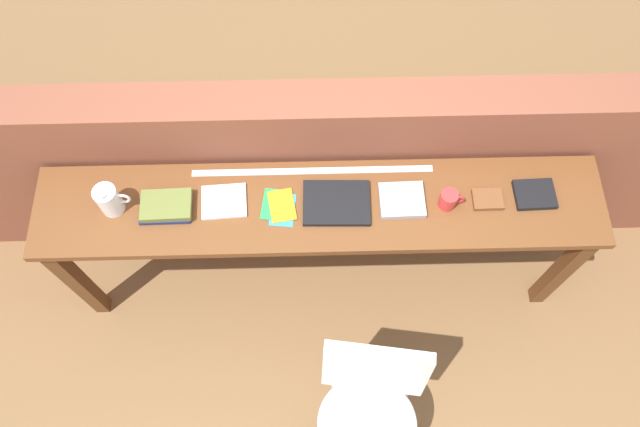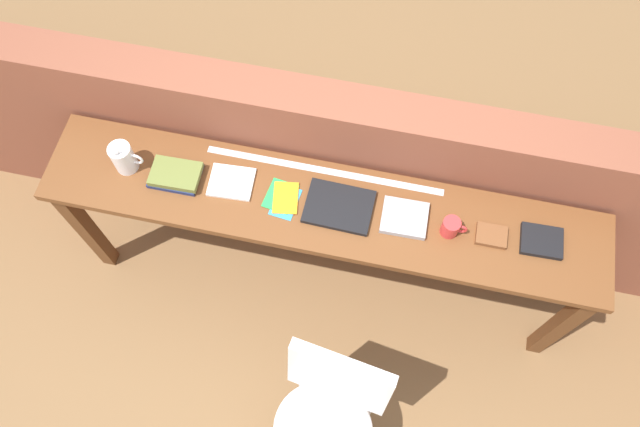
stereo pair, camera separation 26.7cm
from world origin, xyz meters
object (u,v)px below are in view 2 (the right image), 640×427
object	(u,v)px
chair_white_moulded	(329,412)
mug	(451,227)
book_open_centre	(339,207)
book_repair_rightmost	(542,241)
pamphlet_pile_colourful	(284,198)
leather_journal_brown	(491,236)
magazine_cycling	(231,182)
book_stack_leftmost	(176,175)
pitcher_white	(124,158)

from	to	relation	value
chair_white_moulded	mug	size ratio (longest dim) A/B	8.10
book_open_centre	book_repair_rightmost	bearing A→B (deg)	2.74
pamphlet_pile_colourful	book_open_centre	bearing A→B (deg)	1.83
mug	leather_journal_brown	bearing A→B (deg)	4.15
magazine_cycling	book_repair_rightmost	distance (m)	1.36
magazine_cycling	book_stack_leftmost	bearing A→B (deg)	-177.85
pitcher_white	book_stack_leftmost	world-z (taller)	pitcher_white
magazine_cycling	book_repair_rightmost	bearing A→B (deg)	-3.54
book_stack_leftmost	chair_white_moulded	bearing A→B (deg)	-42.74
pitcher_white	pamphlet_pile_colourful	world-z (taller)	pitcher_white
leather_journal_brown	chair_white_moulded	bearing A→B (deg)	-124.13
book_repair_rightmost	book_stack_leftmost	bearing A→B (deg)	179.13
chair_white_moulded	leather_journal_brown	world-z (taller)	leather_journal_brown
chair_white_moulded	magazine_cycling	world-z (taller)	magazine_cycling
book_open_centre	pamphlet_pile_colourful	bearing A→B (deg)	-176.77
book_stack_leftmost	pitcher_white	bearing A→B (deg)	177.91
pamphlet_pile_colourful	book_open_centre	world-z (taller)	book_open_centre
book_stack_leftmost	magazine_cycling	bearing A→B (deg)	5.64
mug	book_repair_rightmost	bearing A→B (deg)	4.65
mug	book_repair_rightmost	size ratio (longest dim) A/B	0.63
chair_white_moulded	magazine_cycling	distance (m)	1.09
pamphlet_pile_colourful	book_repair_rightmost	world-z (taller)	book_repair_rightmost
pamphlet_pile_colourful	mug	xyz separation A→B (m)	(0.73, -0.00, 0.04)
pamphlet_pile_colourful	mug	world-z (taller)	mug
mug	chair_white_moulded	bearing A→B (deg)	-114.38
book_stack_leftmost	mug	size ratio (longest dim) A/B	2.06
mug	leather_journal_brown	xyz separation A→B (m)	(0.18, 0.01, -0.03)
magazine_cycling	pamphlet_pile_colourful	size ratio (longest dim) A/B	1.02
leather_journal_brown	magazine_cycling	bearing A→B (deg)	178.57
pitcher_white	book_repair_rightmost	bearing A→B (deg)	0.47
chair_white_moulded	book_stack_leftmost	bearing A→B (deg)	137.26
book_open_centre	mug	distance (m)	0.48
pamphlet_pile_colourful	pitcher_white	bearing A→B (deg)	178.95
pitcher_white	pamphlet_pile_colourful	distance (m)	0.72
chair_white_moulded	book_repair_rightmost	size ratio (longest dim) A/B	5.10
leather_journal_brown	book_open_centre	bearing A→B (deg)	179.71
magazine_cycling	pamphlet_pile_colourful	world-z (taller)	magazine_cycling
book_repair_rightmost	pamphlet_pile_colourful	bearing A→B (deg)	179.74
chair_white_moulded	book_open_centre	size ratio (longest dim) A/B	3.07
book_stack_leftmost	book_repair_rightmost	xyz separation A→B (m)	(1.60, 0.02, -0.01)
pitcher_white	magazine_cycling	bearing A→B (deg)	1.93
pitcher_white	book_stack_leftmost	xyz separation A→B (m)	(0.23, -0.01, -0.05)
chair_white_moulded	mug	distance (m)	0.95
pitcher_white	leather_journal_brown	distance (m)	1.62
chair_white_moulded	leather_journal_brown	bearing A→B (deg)	56.32
chair_white_moulded	book_open_centre	world-z (taller)	book_open_centre
leather_journal_brown	book_stack_leftmost	bearing A→B (deg)	179.75
pitcher_white	leather_journal_brown	world-z (taller)	pitcher_white
magazine_cycling	pamphlet_pile_colourful	bearing A→B (deg)	-10.29
book_stack_leftmost	mug	bearing A→B (deg)	-0.38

